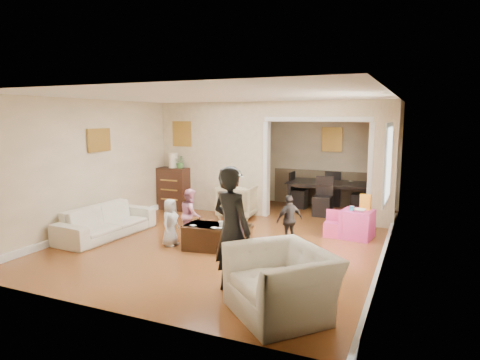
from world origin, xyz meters
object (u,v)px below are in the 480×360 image
at_px(cyan_cup, 352,208).
at_px(coffee_table, 218,237).
at_px(armchair_front, 281,282).
at_px(table_lamp, 173,160).
at_px(armchair_back, 238,201).
at_px(child_kneel_b, 191,215).
at_px(adult_person, 232,230).
at_px(sofa, 106,221).
at_px(child_kneel_a, 170,222).
at_px(child_toddler, 289,220).
at_px(coffee_cup, 221,224).
at_px(dresser, 174,189).
at_px(dining_table, 329,196).
at_px(play_table, 357,224).

bearing_deg(cyan_cup, coffee_table, -141.28).
bearing_deg(armchair_front, table_lamp, 176.65).
bearing_deg(table_lamp, armchair_back, -4.42).
xyz_separation_m(armchair_front, child_kneel_b, (-2.45, 2.15, 0.10)).
height_order(adult_person, child_kneel_b, adult_person).
relative_size(sofa, child_kneel_a, 2.37).
distance_m(coffee_table, adult_person, 1.91).
xyz_separation_m(cyan_cup, child_toddler, (-0.95, -0.85, -0.12)).
bearing_deg(adult_person, armchair_front, 177.54).
bearing_deg(cyan_cup, sofa, -158.02).
height_order(table_lamp, cyan_cup, table_lamp).
relative_size(coffee_cup, child_kneel_a, 0.12).
relative_size(dresser, table_lamp, 2.85).
relative_size(armchair_front, child_kneel_a, 1.38).
bearing_deg(dining_table, child_kneel_b, -121.53).
distance_m(dresser, cyan_cup, 4.49).
bearing_deg(child_kneel_b, coffee_table, -143.40).
bearing_deg(child_kneel_a, play_table, -58.77).
relative_size(coffee_table, dining_table, 0.57).
distance_m(coffee_table, play_table, 2.67).
xyz_separation_m(sofa, armchair_front, (4.04, -1.72, 0.09)).
distance_m(coffee_table, dining_table, 3.98).
height_order(play_table, child_kneel_a, child_kneel_a).
xyz_separation_m(armchair_back, coffee_table, (0.63, -2.29, -0.16)).
height_order(armchair_front, child_toddler, child_toddler).
distance_m(play_table, dining_table, 2.38).
xyz_separation_m(table_lamp, coffee_table, (2.42, -2.43, -1.00)).
bearing_deg(armchair_front, adult_person, -160.61).
height_order(adult_person, child_kneel_a, adult_person).
distance_m(sofa, coffee_cup, 2.40).
xyz_separation_m(dining_table, adult_person, (-0.14, -5.34, 0.48)).
bearing_deg(child_kneel_b, cyan_cup, -94.45).
bearing_deg(coffee_cup, adult_person, -59.38).
bearing_deg(coffee_cup, child_toddler, 40.10).
bearing_deg(child_kneel_a, sofa, 89.09).
xyz_separation_m(table_lamp, child_toddler, (3.47, -1.68, -0.76)).
bearing_deg(child_kneel_b, armchair_front, -161.53).
bearing_deg(child_kneel_a, cyan_cup, -58.61).
xyz_separation_m(armchair_front, dresser, (-4.17, 4.28, 0.14)).
bearing_deg(adult_person, table_lamp, -28.79).
distance_m(armchair_back, coffee_cup, 2.45).
distance_m(dresser, play_table, 4.59).
bearing_deg(adult_person, child_kneel_b, -26.91).
distance_m(sofa, adult_person, 3.59).
bearing_deg(table_lamp, child_kneel_b, -51.06).
relative_size(armchair_back, coffee_cup, 8.23).
xyz_separation_m(coffee_cup, play_table, (2.00, 1.70, -0.20)).
bearing_deg(coffee_cup, sofa, -178.04).
bearing_deg(armchair_front, cyan_cup, 128.27).
height_order(dining_table, adult_person, adult_person).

